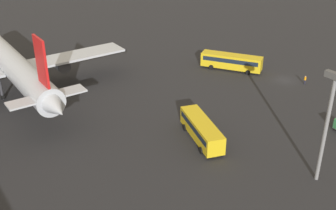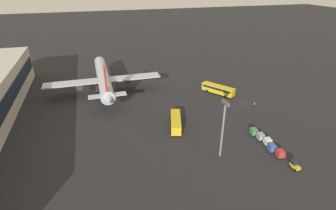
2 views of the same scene
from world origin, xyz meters
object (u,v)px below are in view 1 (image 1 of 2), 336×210
airplane (12,64)px  shuttle_bus_far (202,129)px  shuttle_bus_near (231,61)px  worker_person (305,80)px

airplane → shuttle_bus_far: airplane is taller
shuttle_bus_near → worker_person: shuttle_bus_near is taller
airplane → shuttle_bus_far: size_ratio=4.26×
shuttle_bus_near → worker_person: bearing=172.2°
airplane → shuttle_bus_near: (-14.47, -41.84, -3.92)m
airplane → shuttle_bus_far: 38.49m
airplane → shuttle_bus_near: bearing=-109.0°
shuttle_bus_far → shuttle_bus_near: bearing=-34.2°
airplane → shuttle_bus_far: (-33.60, -18.34, -4.00)m
shuttle_bus_far → worker_person: 30.82m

